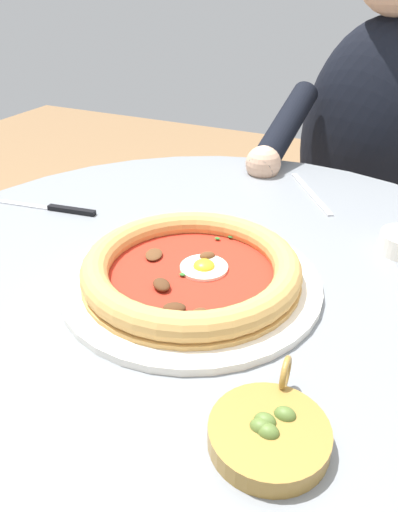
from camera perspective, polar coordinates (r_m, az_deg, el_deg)
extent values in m
cylinder|color=gray|center=(0.67, 1.46, -2.93)|extent=(0.95, 0.95, 0.03)
cylinder|color=slate|center=(0.91, 1.15, -21.90)|extent=(0.11, 0.11, 0.68)
cylinder|color=white|center=(0.63, -0.88, -3.01)|extent=(0.33, 0.33, 0.01)
cylinder|color=tan|center=(0.63, -0.89, -2.40)|extent=(0.28, 0.28, 0.01)
torus|color=tan|center=(0.62, -0.90, -1.27)|extent=(0.28, 0.28, 0.04)
cylinder|color=red|center=(0.63, -0.89, -2.02)|extent=(0.26, 0.26, 0.00)
cylinder|color=white|center=(0.63, 0.95, -1.43)|extent=(0.06, 0.06, 0.00)
ellipsoid|color=yellow|center=(0.63, 0.96, -1.27)|extent=(0.03, 0.03, 0.02)
ellipsoid|color=brown|center=(0.66, -5.26, 0.19)|extent=(0.03, 0.04, 0.01)
ellipsoid|color=brown|center=(0.65, 0.86, -0.06)|extent=(0.03, 0.03, 0.01)
ellipsoid|color=#4C2D19|center=(0.59, -4.37, -3.32)|extent=(0.03, 0.03, 0.01)
ellipsoid|color=brown|center=(0.54, 0.06, -7.13)|extent=(0.03, 0.04, 0.01)
ellipsoid|color=#4C2D19|center=(0.55, -2.89, -6.04)|extent=(0.03, 0.03, 0.01)
ellipsoid|color=#2D6B28|center=(0.70, 2.16, 2.05)|extent=(0.01, 0.01, 0.00)
ellipsoid|color=#2D6B28|center=(0.61, -1.94, -2.16)|extent=(0.01, 0.01, 0.00)
ellipsoid|color=#2D6B28|center=(0.70, 3.78, 2.21)|extent=(0.01, 0.01, 0.00)
cube|color=silver|center=(0.91, -20.63, 5.74)|extent=(0.14, 0.03, 0.00)
cube|color=black|center=(0.85, -14.56, 5.16)|extent=(0.09, 0.02, 0.01)
cylinder|color=olive|center=(0.45, 8.09, -19.90)|extent=(0.10, 0.10, 0.02)
torus|color=olive|center=(0.48, 9.99, -13.22)|extent=(0.01, 0.03, 0.03)
ellipsoid|color=#516B2D|center=(0.44, 8.00, -19.63)|extent=(0.02, 0.02, 0.02)
ellipsoid|color=#516B2D|center=(0.45, 9.93, -17.75)|extent=(0.02, 0.02, 0.02)
ellipsoid|color=#516B2D|center=(0.44, 7.18, -19.14)|extent=(0.02, 0.02, 0.02)
ellipsoid|color=#516B2D|center=(0.45, 7.65, -18.51)|extent=(0.02, 0.02, 0.02)
cube|color=#BCBCC1|center=(0.92, 12.82, 7.12)|extent=(0.12, 0.16, 0.00)
cube|color=#282833|center=(1.46, 16.10, -6.92)|extent=(0.38, 0.33, 0.45)
ellipsoid|color=black|center=(1.24, 19.45, 11.96)|extent=(0.38, 0.27, 0.55)
cylinder|color=black|center=(1.07, 9.81, 14.30)|extent=(0.08, 0.26, 0.15)
sphere|color=tan|center=(0.99, 7.45, 10.59)|extent=(0.07, 0.07, 0.07)
cube|color=#504A45|center=(1.37, 18.31, 2.52)|extent=(0.49, 0.49, 0.02)
cylinder|color=#4C4742|center=(1.40, 6.61, -7.09)|extent=(0.02, 0.02, 0.47)
cylinder|color=#4C4742|center=(1.32, 21.93, -12.53)|extent=(0.02, 0.02, 0.47)
cylinder|color=#4C4742|center=(1.70, 12.97, -0.37)|extent=(0.02, 0.02, 0.47)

